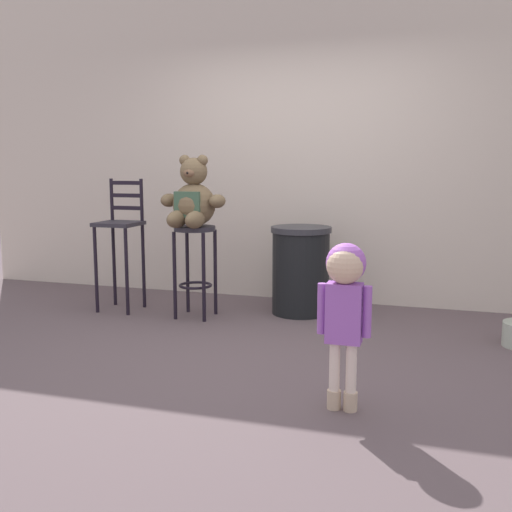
{
  "coord_description": "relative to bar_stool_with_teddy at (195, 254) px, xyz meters",
  "views": [
    {
      "loc": [
        1.35,
        -3.92,
        1.33
      ],
      "look_at": [
        0.08,
        0.12,
        0.68
      ],
      "focal_mm": 41.92,
      "sensor_mm": 36.0,
      "label": 1
    }
  ],
  "objects": [
    {
      "name": "teddy_bear",
      "position": [
        0.0,
        -0.03,
        0.47
      ],
      "size": [
        0.58,
        0.52,
        0.61
      ],
      "color": "brown",
      "rests_on": "bar_stool_with_teddy"
    },
    {
      "name": "bar_chair_empty",
      "position": [
        -0.76,
        0.05,
        0.14
      ],
      "size": [
        0.37,
        0.37,
        1.2
      ],
      "color": "#2A262F",
      "rests_on": "ground_plane"
    },
    {
      "name": "trash_bin",
      "position": [
        0.85,
        0.4,
        -0.17
      ],
      "size": [
        0.54,
        0.54,
        0.79
      ],
      "color": "black",
      "rests_on": "ground_plane"
    },
    {
      "name": "child_walking",
      "position": [
        1.57,
        -1.63,
        0.11
      ],
      "size": [
        0.29,
        0.23,
        0.92
      ],
      "rotation": [
        0.0,
        0.0,
        0.36
      ],
      "color": "#C8AC8F",
      "rests_on": "ground_plane"
    },
    {
      "name": "building_wall",
      "position": [
        0.7,
        1.1,
        1.14
      ],
      "size": [
        7.15,
        0.3,
        3.41
      ],
      "primitive_type": "cube",
      "color": "beige",
      "rests_on": "ground_plane"
    },
    {
      "name": "bar_stool_with_teddy",
      "position": [
        0.0,
        0.0,
        0.0
      ],
      "size": [
        0.36,
        0.36,
        0.8
      ],
      "color": "#2A262F",
      "rests_on": "ground_plane"
    },
    {
      "name": "ground_plane",
      "position": [
        0.7,
        -0.84,
        -0.56
      ],
      "size": [
        24.0,
        24.0,
        0.0
      ],
      "primitive_type": "plane",
      "color": "#5A4B4D"
    }
  ]
}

